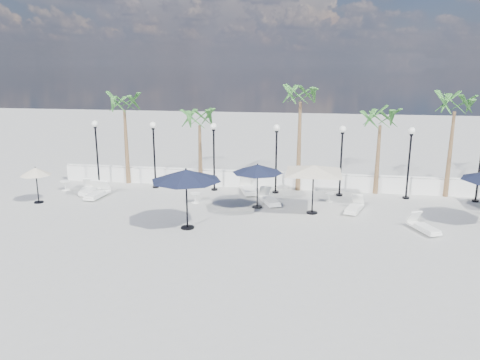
% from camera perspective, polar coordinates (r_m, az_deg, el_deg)
% --- Properties ---
extents(ground, '(100.00, 100.00, 0.00)m').
position_cam_1_polar(ground, '(20.09, 2.69, -6.51)').
color(ground, '#A1A19C').
rests_on(ground, ground).
extents(balustrade, '(26.00, 0.30, 1.01)m').
position_cam_1_polar(balustrade, '(27.09, 4.56, -0.05)').
color(balustrade, silver).
rests_on(balustrade, ground).
extents(lamppost_0, '(0.36, 0.36, 3.84)m').
position_cam_1_polar(lamppost_0, '(28.54, -17.11, 4.24)').
color(lamppost_0, black).
rests_on(lamppost_0, ground).
extents(lamppost_1, '(0.36, 0.36, 3.84)m').
position_cam_1_polar(lamppost_1, '(27.17, -10.46, 4.17)').
color(lamppost_1, black).
rests_on(lamppost_1, ground).
extents(lamppost_2, '(0.36, 0.36, 3.84)m').
position_cam_1_polar(lamppost_2, '(26.21, -3.21, 4.02)').
color(lamppost_2, black).
rests_on(lamppost_2, ground).
extents(lamppost_3, '(0.36, 0.36, 3.84)m').
position_cam_1_polar(lamppost_3, '(25.69, 4.45, 3.79)').
color(lamppost_3, black).
rests_on(lamppost_3, ground).
extents(lamppost_4, '(0.36, 0.36, 3.84)m').
position_cam_1_polar(lamppost_4, '(25.64, 12.28, 3.49)').
color(lamppost_4, black).
rests_on(lamppost_4, ground).
extents(lamppost_5, '(0.36, 0.36, 3.84)m').
position_cam_1_polar(lamppost_5, '(26.06, 19.99, 3.13)').
color(lamppost_5, black).
rests_on(lamppost_5, ground).
extents(palm_0, '(2.60, 2.60, 5.50)m').
position_cam_1_polar(palm_0, '(28.38, -13.94, 8.56)').
color(palm_0, brown).
rests_on(palm_0, ground).
extents(palm_1, '(2.60, 2.60, 4.70)m').
position_cam_1_polar(palm_1, '(27.02, -4.97, 7.00)').
color(palm_1, brown).
rests_on(palm_1, ground).
extents(palm_2, '(2.60, 2.60, 6.10)m').
position_cam_1_polar(palm_2, '(26.08, 7.38, 9.69)').
color(palm_2, brown).
rests_on(palm_2, ground).
extents(palm_3, '(2.60, 2.60, 4.90)m').
position_cam_1_polar(palm_3, '(26.39, 16.73, 6.72)').
color(palm_3, brown).
rests_on(palm_3, ground).
extents(palm_4, '(2.60, 2.60, 5.70)m').
position_cam_1_polar(palm_4, '(27.04, 24.71, 7.86)').
color(palm_4, brown).
rests_on(palm_4, ground).
extents(lounger_0, '(0.56, 1.63, 0.61)m').
position_cam_1_polar(lounger_0, '(27.16, -17.71, -1.23)').
color(lounger_0, white).
rests_on(lounger_0, ground).
extents(lounger_1, '(0.96, 1.76, 0.63)m').
position_cam_1_polar(lounger_1, '(27.49, -18.23, -1.07)').
color(lounger_1, white).
rests_on(lounger_1, ground).
extents(lounger_2, '(0.77, 1.95, 0.71)m').
position_cam_1_polar(lounger_2, '(26.32, -16.98, -1.57)').
color(lounger_2, white).
rests_on(lounger_2, ground).
extents(lounger_3, '(1.33, 1.97, 0.71)m').
position_cam_1_polar(lounger_3, '(24.13, 3.59, -2.37)').
color(lounger_3, white).
rests_on(lounger_3, ground).
extents(lounger_4, '(1.30, 2.20, 0.78)m').
position_cam_1_polar(lounger_4, '(26.08, 0.96, -1.03)').
color(lounger_4, white).
rests_on(lounger_4, ground).
extents(lounger_5, '(1.09, 1.89, 0.67)m').
position_cam_1_polar(lounger_5, '(23.49, 13.75, -3.25)').
color(lounger_5, white).
rests_on(lounger_5, ground).
extents(lounger_7, '(1.25, 1.84, 0.66)m').
position_cam_1_polar(lounger_7, '(21.70, 21.46, -5.30)').
color(lounger_7, white).
rests_on(lounger_7, ground).
extents(side_table_0, '(0.57, 0.57, 0.55)m').
position_cam_1_polar(side_table_0, '(28.41, -20.52, -0.53)').
color(side_table_0, white).
rests_on(side_table_0, ground).
extents(side_table_1, '(0.54, 0.54, 0.52)m').
position_cam_1_polar(side_table_1, '(24.37, -5.48, -2.06)').
color(side_table_1, white).
rests_on(side_table_1, ground).
extents(side_table_2, '(0.46, 0.46, 0.45)m').
position_cam_1_polar(side_table_2, '(24.87, 10.86, -2.02)').
color(side_table_2, white).
rests_on(side_table_2, ground).
extents(parasol_navy_left, '(3.07, 3.07, 2.71)m').
position_cam_1_polar(parasol_navy_left, '(20.11, -6.60, 0.56)').
color(parasol_navy_left, black).
rests_on(parasol_navy_left, ground).
extents(parasol_navy_mid, '(2.53, 2.53, 2.27)m').
position_cam_1_polar(parasol_navy_mid, '(23.06, 2.15, 1.37)').
color(parasol_navy_mid, black).
rests_on(parasol_navy_mid, ground).
extents(parasol_cream_sq_a, '(5.20, 5.20, 2.55)m').
position_cam_1_polar(parasol_cream_sq_a, '(22.31, 8.99, 1.75)').
color(parasol_cream_sq_a, black).
rests_on(parasol_cream_sq_a, ground).
extents(parasol_cream_small, '(1.56, 1.56, 1.92)m').
position_cam_1_polar(parasol_cream_small, '(26.13, -23.65, 0.91)').
color(parasol_cream_small, black).
rests_on(parasol_cream_small, ground).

